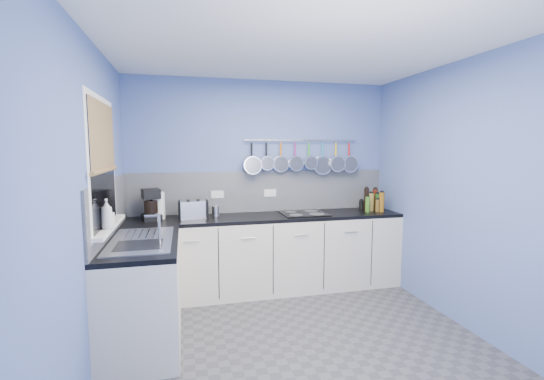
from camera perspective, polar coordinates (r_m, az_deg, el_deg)
name	(u,v)px	position (r m, az deg, el deg)	size (l,w,h in m)	color
floor	(297,341)	(3.49, 3.98, -22.43)	(3.20, 3.00, 0.02)	#47474C
ceiling	(300,44)	(3.17, 4.36, 21.68)	(3.20, 3.00, 0.02)	white
wall_back	(262,183)	(4.54, -1.63, 1.06)	(3.20, 0.02, 2.50)	#546AAC
wall_front	(402,245)	(1.74, 19.62, -8.11)	(3.20, 0.02, 2.50)	#546AAC
wall_left	(91,207)	(3.02, -26.37, -2.33)	(0.02, 3.00, 2.50)	#546AAC
wall_right	(461,194)	(3.89, 27.39, -0.56)	(0.02, 3.00, 2.50)	#546AAC
backsplash_back	(262,191)	(4.53, -1.57, -0.22)	(3.20, 0.02, 0.50)	#919398
backsplash_left	(111,207)	(3.61, -23.86, -2.48)	(0.02, 1.80, 0.50)	#919398
cabinet_run_back	(267,254)	(4.40, -0.75, -10.01)	(3.20, 0.60, 0.86)	beige
worktop_back	(267,217)	(4.29, -0.76, -4.24)	(3.20, 0.60, 0.04)	black
cabinet_run_left	(144,294)	(3.47, -19.36, -14.99)	(0.60, 1.20, 0.86)	beige
worktop_left	(142,243)	(3.33, -19.65, -7.76)	(0.60, 1.20, 0.04)	black
window_frame	(103,164)	(3.28, -24.88, 3.65)	(0.01, 1.00, 1.10)	white
window_glass	(103,164)	(3.28, -24.80, 3.66)	(0.01, 0.90, 1.00)	black
bamboo_blind	(103,136)	(3.28, -24.85, 7.59)	(0.01, 0.90, 0.55)	#976D43
window_sill	(109,226)	(3.33, -24.04, -5.20)	(0.10, 0.98, 0.03)	white
sink_unit	(142,240)	(3.33, -19.67, -7.36)	(0.50, 0.95, 0.01)	silver
mixer_tap	(159,229)	(3.11, -17.16, -5.83)	(0.12, 0.08, 0.26)	silver
socket_left	(217,194)	(4.44, -8.50, -0.69)	(0.15, 0.01, 0.09)	white
socket_right	(270,193)	(4.54, -0.30, -0.46)	(0.15, 0.01, 0.09)	white
pot_rail	(302,140)	(4.59, 4.67, 7.72)	(0.02, 0.02, 1.45)	silver
soap_bottle_a	(107,214)	(3.14, -24.37, -3.41)	(0.09, 0.09, 0.24)	white
soap_bottle_b	(108,217)	(3.20, -24.14, -3.83)	(0.08, 0.08, 0.17)	white
paper_towel	(159,206)	(4.25, -17.25, -2.33)	(0.13, 0.13, 0.30)	white
coffee_maker	(151,205)	(4.20, -18.33, -2.17)	(0.19, 0.21, 0.34)	black
toaster	(193,210)	(4.20, -12.17, -2.99)	(0.31, 0.18, 0.20)	silver
canister	(216,211)	(4.27, -8.78, -3.26)	(0.08, 0.08, 0.12)	silver
hob	(304,213)	(4.40, 4.96, -3.66)	(0.53, 0.47, 0.01)	black
pan_0	(252,157)	(4.43, -3.17, 5.13)	(0.22, 0.11, 0.41)	silver
pan_1	(266,155)	(4.46, -0.87, 5.44)	(0.18, 0.09, 0.37)	silver
pan_2	(281,156)	(4.51, 1.39, 5.30)	(0.20, 0.05, 0.39)	silver
pan_3	(295,156)	(4.56, 3.60, 5.37)	(0.19, 0.10, 0.38)	silver
pan_4	(309,155)	(4.61, 5.77, 5.47)	(0.17, 0.12, 0.36)	silver
pan_5	(322,158)	(4.68, 7.87, 5.03)	(0.24, 0.06, 0.43)	silver
pan_6	(336,156)	(4.75, 9.92, 5.21)	(0.21, 0.10, 0.40)	silver
pan_7	(349,157)	(4.82, 11.91, 5.13)	(0.22, 0.08, 0.41)	silver
condiment_0	(375,199)	(4.89, 15.76, -1.38)	(0.07, 0.07, 0.26)	#4C190C
condiment_1	(368,204)	(4.85, 14.72, -2.17)	(0.06, 0.06, 0.13)	brown
condiment_2	(361,205)	(4.81, 13.75, -2.31)	(0.06, 0.06, 0.12)	black
condiment_3	(377,202)	(4.83, 16.08, -1.81)	(0.05, 0.05, 0.21)	#265919
condiment_4	(371,202)	(4.76, 15.19, -1.81)	(0.07, 0.07, 0.22)	olive
condiment_5	(366,200)	(4.73, 14.49, -1.45)	(0.06, 0.06, 0.29)	black
condiment_6	(382,202)	(4.71, 16.71, -1.82)	(0.07, 0.07, 0.24)	#8C5914
condiment_7	(378,206)	(4.69, 16.13, -2.37)	(0.05, 0.05, 0.15)	brown
condiment_8	(368,204)	(4.65, 14.67, -2.17)	(0.05, 0.05, 0.19)	#3F721E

